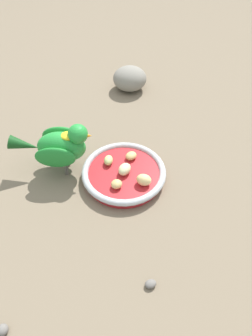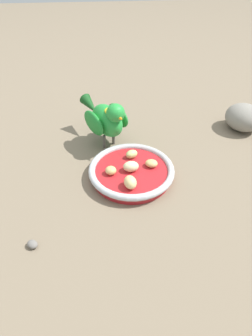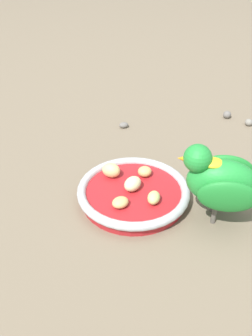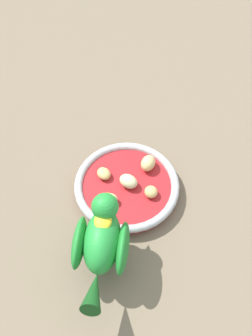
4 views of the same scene
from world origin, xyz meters
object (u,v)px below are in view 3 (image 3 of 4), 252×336
feeding_bowl (133,193)px  parrot (224,180)px  apple_piece_1 (154,198)px  apple_piece_3 (120,202)px  apple_piece_4 (111,170)px  pebble_0 (227,115)px  pebble_2 (124,125)px  apple_piece_0 (133,184)px  pebble_1 (249,122)px  apple_piece_2 (145,171)px

feeding_bowl → parrot: (0.13, 0.05, 0.06)m
apple_piece_1 → apple_piece_3: 0.05m
apple_piece_4 → pebble_0: size_ratio=1.69×
feeding_bowl → pebble_2: feeding_bowl is taller
pebble_2 → apple_piece_0: bearing=-49.0°
apple_piece_1 → pebble_1: apple_piece_1 is taller
apple_piece_4 → pebble_0: 0.37m
apple_piece_1 → apple_piece_3: size_ratio=1.01×
pebble_1 → apple_piece_1: bearing=-91.2°
pebble_0 → apple_piece_0: bearing=-89.9°
apple_piece_0 → pebble_1: apple_piece_0 is taller
apple_piece_0 → pebble_2: 0.25m
parrot → apple_piece_3: bearing=7.9°
pebble_2 → apple_piece_1: bearing=-42.9°
feeding_bowl → apple_piece_3: apple_piece_3 is taller
apple_piece_1 → pebble_0: (-0.05, 0.38, -0.02)m
apple_piece_3 → pebble_2: apple_piece_3 is taller
apple_piece_3 → pebble_2: bearing=126.6°
apple_piece_1 → pebble_1: size_ratio=1.57×
apple_piece_0 → apple_piece_2: apple_piece_0 is taller
apple_piece_2 → feeding_bowl: bearing=-78.5°
apple_piece_2 → apple_piece_4: (-0.05, -0.04, 0.00)m
apple_piece_1 → pebble_2: apple_piece_1 is taller
apple_piece_4 → pebble_2: 0.22m
feeding_bowl → apple_piece_3: 0.05m
apple_piece_2 → pebble_2: apple_piece_2 is taller
apple_piece_4 → parrot: size_ratio=0.19×
parrot → pebble_1: (-0.08, 0.33, -0.07)m
apple_piece_2 → apple_piece_3: (0.02, -0.09, -0.00)m
apple_piece_0 → parrot: bearing=18.5°
feeding_bowl → pebble_2: 0.26m
apple_piece_2 → apple_piece_1: bearing=-43.7°
parrot → pebble_2: bearing=-54.1°
apple_piece_1 → parrot: 0.11m
feeding_bowl → apple_piece_4: bearing=171.1°
pebble_0 → parrot: bearing=-67.4°
feeding_bowl → pebble_1: 0.38m
feeding_bowl → apple_piece_1: 0.05m
apple_piece_0 → apple_piece_2: 0.04m
apple_piece_0 → pebble_2: bearing=131.0°
feeding_bowl → pebble_0: feeding_bowl is taller
apple_piece_0 → apple_piece_1: apple_piece_0 is taller
pebble_2 → apple_piece_2: bearing=-42.6°
feeding_bowl → apple_piece_0: 0.02m
apple_piece_4 → apple_piece_0: bearing=-7.8°
apple_piece_2 → parrot: parrot is taller
apple_piece_2 → pebble_0: (0.01, 0.33, -0.02)m
feeding_bowl → apple_piece_1: apple_piece_1 is taller
apple_piece_3 → apple_piece_4: apple_piece_4 is taller
apple_piece_0 → apple_piece_4: size_ratio=1.05×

